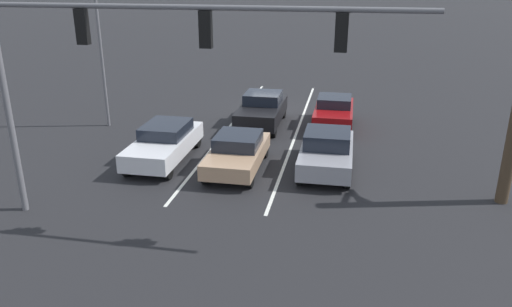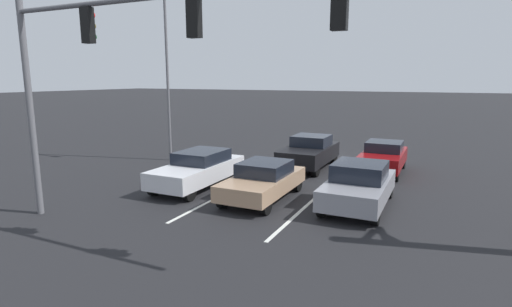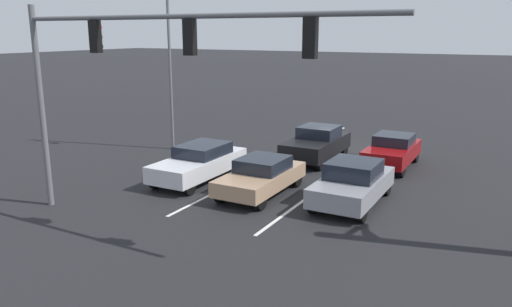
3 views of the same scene
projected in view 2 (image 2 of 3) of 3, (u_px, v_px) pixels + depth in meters
name	position (u px, v px, depth m)	size (l,w,h in m)	color
ground_plane	(325.00, 159.00, 21.88)	(240.00, 240.00, 0.00)	black
lane_stripe_left_divider	(343.00, 173.00, 18.63)	(0.12, 17.76, 0.01)	silver
lane_stripe_center_divider	(278.00, 166.00, 20.03)	(0.12, 17.76, 0.01)	silver
car_tan_midlane_front	(263.00, 180.00, 14.55)	(1.85, 4.17, 1.36)	tan
car_silver_rightlane_front	(199.00, 169.00, 16.21)	(1.85, 4.65, 1.45)	silver
car_gray_leftlane_front	(359.00, 185.00, 13.63)	(1.91, 4.21, 1.54)	gray
car_maroon_leftlane_second	(383.00, 157.00, 18.62)	(1.79, 4.01, 1.45)	maroon
car_black_midlane_second	(310.00, 152.00, 19.66)	(1.93, 4.37, 1.58)	black
traffic_signal_gantry	(125.00, 49.00, 10.47)	(12.10, 0.37, 6.77)	slate
street_lamp_right_shoulder	(170.00, 61.00, 20.59)	(2.07, 0.24, 9.15)	slate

